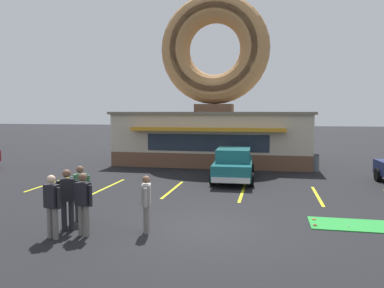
{
  "coord_description": "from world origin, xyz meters",
  "views": [
    {
      "loc": [
        1.75,
        -10.5,
        3.38
      ],
      "look_at": [
        -1.46,
        5.0,
        2.0
      ],
      "focal_mm": 35.0,
      "sensor_mm": 36.0,
      "label": 1
    }
  ],
  "objects_px": {
    "golf_ball": "(349,226)",
    "pedestrian_hooded_kid": "(83,201)",
    "pedestrian_blue_sweater_man": "(67,197)",
    "trash_bin": "(314,163)",
    "pedestrian_beanie_man": "(52,203)",
    "pedestrian_leather_jacket_man": "(81,190)",
    "car_teal": "(234,163)",
    "pedestrian_clipboard_woman": "(146,201)"
  },
  "relations": [
    {
      "from": "pedestrian_hooded_kid",
      "to": "trash_bin",
      "type": "xyz_separation_m",
      "value": [
        7.4,
        12.73,
        -0.47
      ]
    },
    {
      "from": "pedestrian_hooded_kid",
      "to": "pedestrian_leather_jacket_man",
      "type": "relative_size",
      "value": 1.0
    },
    {
      "from": "pedestrian_clipboard_woman",
      "to": "trash_bin",
      "type": "height_order",
      "value": "pedestrian_clipboard_woman"
    },
    {
      "from": "pedestrian_blue_sweater_man",
      "to": "pedestrian_clipboard_woman",
      "type": "bearing_deg",
      "value": 8.67
    },
    {
      "from": "car_teal",
      "to": "pedestrian_hooded_kid",
      "type": "bearing_deg",
      "value": -109.78
    },
    {
      "from": "pedestrian_clipboard_woman",
      "to": "pedestrian_blue_sweater_man",
      "type": "bearing_deg",
      "value": -171.33
    },
    {
      "from": "pedestrian_clipboard_woman",
      "to": "pedestrian_beanie_man",
      "type": "distance_m",
      "value": 2.49
    },
    {
      "from": "pedestrian_leather_jacket_man",
      "to": "pedestrian_beanie_man",
      "type": "distance_m",
      "value": 1.62
    },
    {
      "from": "golf_ball",
      "to": "pedestrian_clipboard_woman",
      "type": "distance_m",
      "value": 5.91
    },
    {
      "from": "pedestrian_blue_sweater_man",
      "to": "pedestrian_clipboard_woman",
      "type": "height_order",
      "value": "pedestrian_blue_sweater_man"
    },
    {
      "from": "golf_ball",
      "to": "pedestrian_hooded_kid",
      "type": "xyz_separation_m",
      "value": [
        -7.21,
        -2.2,
        0.91
      ]
    },
    {
      "from": "pedestrian_blue_sweater_man",
      "to": "pedestrian_hooded_kid",
      "type": "xyz_separation_m",
      "value": [
        0.65,
        -0.3,
        -0.02
      ]
    },
    {
      "from": "golf_ball",
      "to": "trash_bin",
      "type": "height_order",
      "value": "trash_bin"
    },
    {
      "from": "golf_ball",
      "to": "pedestrian_clipboard_woman",
      "type": "height_order",
      "value": "pedestrian_clipboard_woman"
    },
    {
      "from": "pedestrian_beanie_man",
      "to": "trash_bin",
      "type": "bearing_deg",
      "value": 58.21
    },
    {
      "from": "trash_bin",
      "to": "pedestrian_hooded_kid",
      "type": "bearing_deg",
      "value": -120.17
    },
    {
      "from": "car_teal",
      "to": "pedestrian_hooded_kid",
      "type": "relative_size",
      "value": 2.67
    },
    {
      "from": "car_teal",
      "to": "pedestrian_clipboard_woman",
      "type": "bearing_deg",
      "value": -101.22
    },
    {
      "from": "golf_ball",
      "to": "pedestrian_hooded_kid",
      "type": "relative_size",
      "value": 0.02
    },
    {
      "from": "pedestrian_hooded_kid",
      "to": "trash_bin",
      "type": "bearing_deg",
      "value": 59.83
    },
    {
      "from": "pedestrian_blue_sweater_man",
      "to": "trash_bin",
      "type": "xyz_separation_m",
      "value": [
        8.05,
        12.43,
        -0.49
      ]
    },
    {
      "from": "pedestrian_blue_sweater_man",
      "to": "trash_bin",
      "type": "height_order",
      "value": "pedestrian_blue_sweater_man"
    },
    {
      "from": "pedestrian_hooded_kid",
      "to": "trash_bin",
      "type": "distance_m",
      "value": 14.73
    },
    {
      "from": "pedestrian_clipboard_woman",
      "to": "pedestrian_beanie_man",
      "type": "bearing_deg",
      "value": -156.5
    },
    {
      "from": "pedestrian_beanie_man",
      "to": "pedestrian_hooded_kid",
      "type": "bearing_deg",
      "value": 26.67
    },
    {
      "from": "pedestrian_hooded_kid",
      "to": "pedestrian_beanie_man",
      "type": "distance_m",
      "value": 0.8
    },
    {
      "from": "car_teal",
      "to": "pedestrian_leather_jacket_man",
      "type": "bearing_deg",
      "value": -117.34
    },
    {
      "from": "pedestrian_leather_jacket_man",
      "to": "trash_bin",
      "type": "height_order",
      "value": "pedestrian_leather_jacket_man"
    },
    {
      "from": "pedestrian_beanie_man",
      "to": "trash_bin",
      "type": "distance_m",
      "value": 15.4
    },
    {
      "from": "trash_bin",
      "to": "pedestrian_blue_sweater_man",
      "type": "bearing_deg",
      "value": -122.91
    },
    {
      "from": "golf_ball",
      "to": "pedestrian_hooded_kid",
      "type": "bearing_deg",
      "value": -163.01
    },
    {
      "from": "pedestrian_leather_jacket_man",
      "to": "pedestrian_hooded_kid",
      "type": "bearing_deg",
      "value": -59.01
    },
    {
      "from": "pedestrian_hooded_kid",
      "to": "pedestrian_beanie_man",
      "type": "height_order",
      "value": "pedestrian_hooded_kid"
    },
    {
      "from": "golf_ball",
      "to": "pedestrian_hooded_kid",
      "type": "height_order",
      "value": "pedestrian_hooded_kid"
    },
    {
      "from": "car_teal",
      "to": "pedestrian_beanie_man",
      "type": "xyz_separation_m",
      "value": [
        -3.93,
        -9.32,
        0.08
      ]
    },
    {
      "from": "pedestrian_blue_sweater_man",
      "to": "pedestrian_leather_jacket_man",
      "type": "relative_size",
      "value": 1.02
    },
    {
      "from": "car_teal",
      "to": "pedestrian_beanie_man",
      "type": "relative_size",
      "value": 2.7
    },
    {
      "from": "pedestrian_beanie_man",
      "to": "car_teal",
      "type": "bearing_deg",
      "value": 67.11
    },
    {
      "from": "car_teal",
      "to": "trash_bin",
      "type": "relative_size",
      "value": 4.74
    },
    {
      "from": "pedestrian_beanie_man",
      "to": "trash_bin",
      "type": "height_order",
      "value": "pedestrian_beanie_man"
    },
    {
      "from": "pedestrian_hooded_kid",
      "to": "pedestrian_clipboard_woman",
      "type": "relative_size",
      "value": 1.08
    },
    {
      "from": "pedestrian_leather_jacket_man",
      "to": "trash_bin",
      "type": "relative_size",
      "value": 1.77
    }
  ]
}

